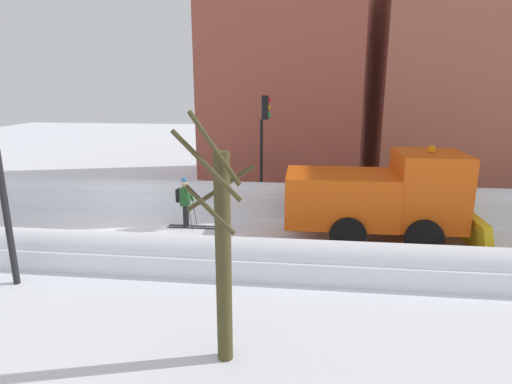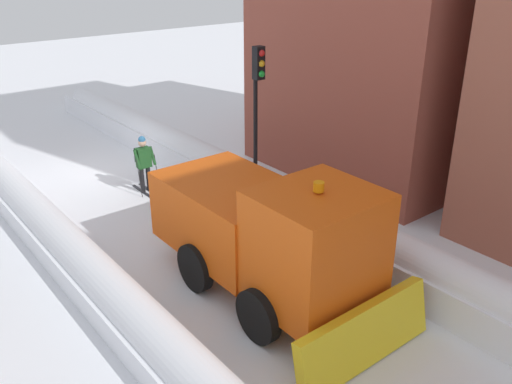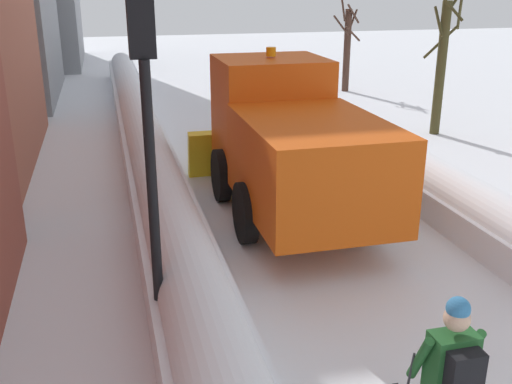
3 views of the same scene
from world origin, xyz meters
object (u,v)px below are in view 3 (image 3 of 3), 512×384
object	(u,v)px
bare_tree_mid	(442,63)
skier	(450,376)
bare_tree_far	(347,47)
plow_truck	(290,142)
traffic_light_pole	(146,101)

from	to	relation	value
bare_tree_mid	skier	bearing A→B (deg)	-120.01
skier	bare_tree_far	xyz separation A→B (m)	(6.93, 19.19, 0.80)
plow_truck	traffic_light_pole	world-z (taller)	traffic_light_pole
traffic_light_pole	plow_truck	bearing A→B (deg)	54.02
traffic_light_pole	bare_tree_far	xyz separation A→B (m)	(9.35, 16.65, -1.37)
skier	traffic_light_pole	size ratio (longest dim) A/B	0.40
skier	bare_tree_mid	distance (m)	13.57
plow_truck	bare_tree_mid	distance (m)	8.10
plow_truck	bare_tree_mid	world-z (taller)	bare_tree_mid
traffic_light_pole	bare_tree_far	bearing A→B (deg)	60.70
plow_truck	skier	distance (m)	6.62
bare_tree_mid	traffic_light_pole	bearing A→B (deg)	-135.01
bare_tree_mid	bare_tree_far	distance (m)	7.48
bare_tree_mid	bare_tree_far	world-z (taller)	bare_tree_mid
plow_truck	traffic_light_pole	bearing A→B (deg)	-125.98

